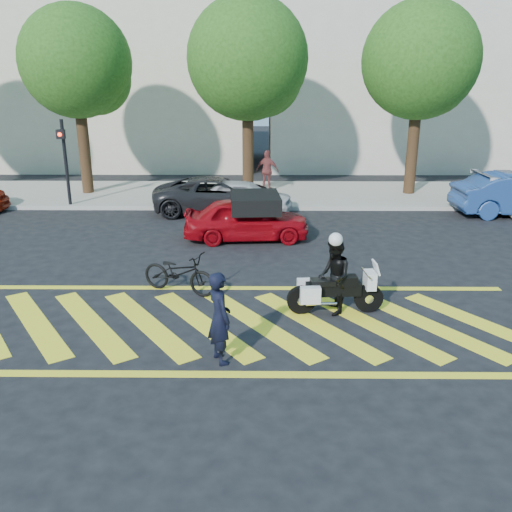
{
  "coord_description": "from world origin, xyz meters",
  "views": [
    {
      "loc": [
        0.52,
        -9.65,
        4.61
      ],
      "look_at": [
        0.42,
        1.08,
        1.05
      ],
      "focal_mm": 38.0,
      "sensor_mm": 36.0,
      "label": 1
    }
  ],
  "objects_px": {
    "officer_bike": "(219,318)",
    "bicycle": "(179,273)",
    "officer_moto": "(334,277)",
    "parked_mid_left": "(218,195)",
    "police_motorcycle": "(334,291)",
    "red_convertible": "(246,219)",
    "parked_mid_right": "(243,196)"
  },
  "relations": [
    {
      "from": "red_convertible",
      "to": "parked_mid_right",
      "type": "relative_size",
      "value": 1.06
    },
    {
      "from": "police_motorcycle",
      "to": "red_convertible",
      "type": "bearing_deg",
      "value": 105.82
    },
    {
      "from": "red_convertible",
      "to": "parked_mid_left",
      "type": "bearing_deg",
      "value": 13.69
    },
    {
      "from": "bicycle",
      "to": "parked_mid_left",
      "type": "xyz_separation_m",
      "value": [
        0.3,
        7.57,
        0.16
      ]
    },
    {
      "from": "officer_moto",
      "to": "bicycle",
      "type": "bearing_deg",
      "value": -112.02
    },
    {
      "from": "officer_moto",
      "to": "parked_mid_left",
      "type": "height_order",
      "value": "officer_moto"
    },
    {
      "from": "bicycle",
      "to": "parked_mid_left",
      "type": "distance_m",
      "value": 7.57
    },
    {
      "from": "police_motorcycle",
      "to": "parked_mid_right",
      "type": "relative_size",
      "value": 0.57
    },
    {
      "from": "officer_bike",
      "to": "officer_moto",
      "type": "xyz_separation_m",
      "value": [
        2.16,
        2.02,
        -0.02
      ]
    },
    {
      "from": "red_convertible",
      "to": "officer_bike",
      "type": "bearing_deg",
      "value": 173.77
    },
    {
      "from": "bicycle",
      "to": "red_convertible",
      "type": "bearing_deg",
      "value": 5.02
    },
    {
      "from": "police_motorcycle",
      "to": "red_convertible",
      "type": "distance_m",
      "value": 5.59
    },
    {
      "from": "officer_bike",
      "to": "bicycle",
      "type": "xyz_separation_m",
      "value": [
        -1.13,
        3.07,
        -0.33
      ]
    },
    {
      "from": "red_convertible",
      "to": "parked_mid_right",
      "type": "xyz_separation_m",
      "value": [
        -0.2,
        3.38,
        -0.04
      ]
    },
    {
      "from": "police_motorcycle",
      "to": "parked_mid_right",
      "type": "xyz_separation_m",
      "value": [
        -2.11,
        8.63,
        0.11
      ]
    },
    {
      "from": "police_motorcycle",
      "to": "parked_mid_right",
      "type": "bearing_deg",
      "value": 99.52
    },
    {
      "from": "police_motorcycle",
      "to": "parked_mid_left",
      "type": "xyz_separation_m",
      "value": [
        -3.01,
        8.63,
        0.16
      ]
    },
    {
      "from": "bicycle",
      "to": "parked_mid_left",
      "type": "bearing_deg",
      "value": 21.13
    },
    {
      "from": "red_convertible",
      "to": "parked_mid_left",
      "type": "distance_m",
      "value": 3.55
    },
    {
      "from": "officer_bike",
      "to": "police_motorcycle",
      "type": "relative_size",
      "value": 0.81
    },
    {
      "from": "bicycle",
      "to": "officer_moto",
      "type": "height_order",
      "value": "officer_moto"
    },
    {
      "from": "officer_bike",
      "to": "police_motorcycle",
      "type": "height_order",
      "value": "officer_bike"
    },
    {
      "from": "officer_moto",
      "to": "officer_bike",
      "type": "bearing_deg",
      "value": -51.25
    },
    {
      "from": "bicycle",
      "to": "parked_mid_right",
      "type": "distance_m",
      "value": 7.66
    },
    {
      "from": "officer_bike",
      "to": "officer_moto",
      "type": "distance_m",
      "value": 2.96
    },
    {
      "from": "bicycle",
      "to": "police_motorcycle",
      "type": "relative_size",
      "value": 0.9
    },
    {
      "from": "officer_bike",
      "to": "officer_moto",
      "type": "bearing_deg",
      "value": -73.91
    },
    {
      "from": "bicycle",
      "to": "officer_moto",
      "type": "distance_m",
      "value": 3.48
    },
    {
      "from": "police_motorcycle",
      "to": "bicycle",
      "type": "bearing_deg",
      "value": 158.01
    },
    {
      "from": "police_motorcycle",
      "to": "parked_mid_left",
      "type": "relative_size",
      "value": 0.44
    },
    {
      "from": "officer_moto",
      "to": "parked_mid_left",
      "type": "distance_m",
      "value": 9.13
    },
    {
      "from": "red_convertible",
      "to": "parked_mid_right",
      "type": "distance_m",
      "value": 3.39
    }
  ]
}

